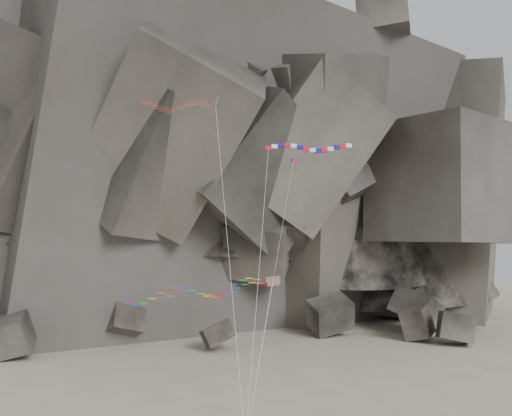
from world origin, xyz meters
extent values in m
plane|color=#A8A087|center=(0.00, 0.00, 0.00)|extent=(260.00, 260.00, 0.00)
cube|color=#47423F|center=(-28.35, 36.80, 1.98)|extent=(5.70, 6.97, 5.61)
cube|color=#47423F|center=(-1.44, 30.53, 1.47)|extent=(5.53, 4.90, 5.18)
cube|color=#47423F|center=(-16.21, 37.93, 2.55)|extent=(7.70, 9.14, 8.16)
cube|color=#47423F|center=(35.13, 39.28, 2.52)|extent=(11.31, 9.99, 9.01)
cube|color=#47423F|center=(-31.05, 29.10, 2.47)|extent=(5.95, 6.22, 7.09)
cube|color=#47423F|center=(32.13, 32.60, 2.41)|extent=(6.99, 6.21, 6.15)
cube|color=#47423F|center=(18.90, 38.69, 2.53)|extent=(8.38, 7.65, 7.71)
cube|color=#47423F|center=(36.80, 28.47, 2.12)|extent=(7.14, 6.52, 5.75)
cylinder|color=silver|center=(-3.93, -5.16, 16.78)|extent=(1.26, 13.53, 30.21)
cube|color=red|center=(1.10, 1.74, 27.29)|extent=(0.68, 0.50, 0.42)
cube|color=white|center=(1.75, 1.63, 27.46)|extent=(0.71, 0.50, 0.47)
cube|color=#150D99|center=(2.40, 1.48, 27.58)|extent=(0.73, 0.51, 0.50)
cube|color=red|center=(3.05, 1.31, 27.59)|extent=(0.73, 0.51, 0.50)
cube|color=white|center=(3.71, 1.14, 27.50)|extent=(0.72, 0.50, 0.48)
cube|color=#150D99|center=(4.36, 0.99, 27.33)|extent=(0.69, 0.50, 0.43)
cube|color=red|center=(5.01, 0.87, 27.15)|extent=(0.71, 0.50, 0.46)
cube|color=white|center=(5.66, 0.79, 27.02)|extent=(0.73, 0.51, 0.49)
cube|color=#150D99|center=(6.31, 0.76, 26.98)|extent=(0.73, 0.51, 0.50)
cube|color=red|center=(6.96, 0.75, 27.05)|extent=(0.72, 0.51, 0.49)
cube|color=white|center=(7.62, 0.75, 27.20)|extent=(0.70, 0.50, 0.45)
cube|color=#150D99|center=(8.27, 0.74, 27.39)|extent=(0.70, 0.50, 0.45)
cube|color=red|center=(8.92, 0.70, 27.53)|extent=(0.72, 0.51, 0.49)
cube|color=white|center=(9.57, 0.61, 27.60)|extent=(0.73, 0.51, 0.50)
cylinder|color=silver|center=(-1.11, -5.18, 14.49)|extent=(4.45, 13.51, 25.62)
cube|color=#CBBA0B|center=(0.91, -1.70, 13.67)|extent=(1.53, 0.61, 0.83)
cube|color=#0CB219|center=(0.91, -1.90, 13.36)|extent=(1.28, 0.45, 0.57)
cylinder|color=silver|center=(-1.21, -6.81, 7.68)|extent=(4.27, 10.25, 12.01)
cube|color=red|center=(4.50, 4.58, 26.36)|extent=(0.59, 0.11, 0.38)
cube|color=#150D99|center=(4.30, 4.60, 26.36)|extent=(0.22, 0.07, 0.39)
cylinder|color=silver|center=(0.59, -3.66, 14.02)|extent=(7.84, 16.52, 24.69)
camera|label=1|loc=(-9.97, -57.24, 18.84)|focal=40.00mm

